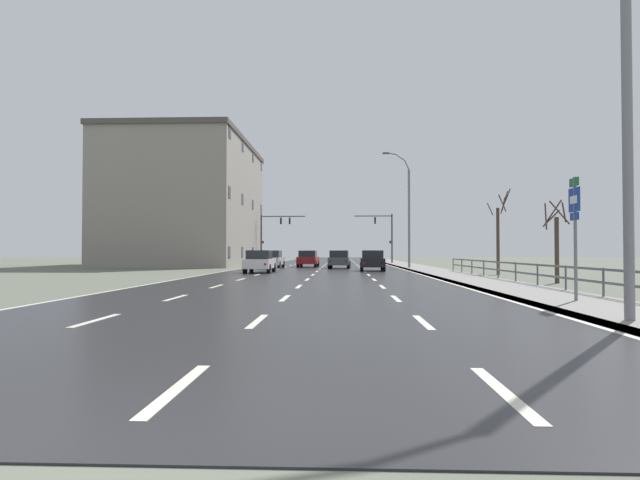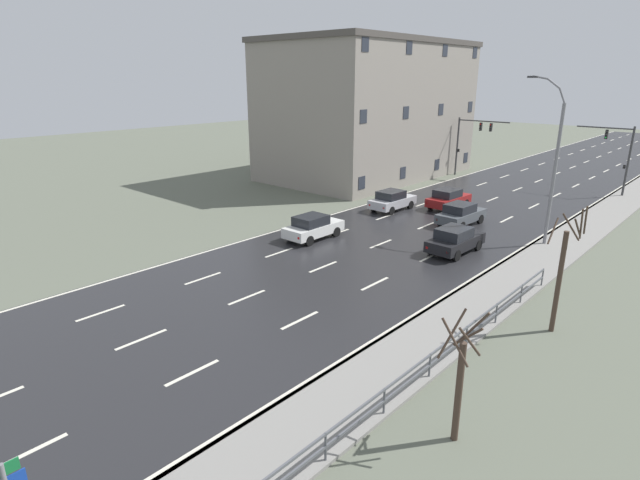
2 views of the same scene
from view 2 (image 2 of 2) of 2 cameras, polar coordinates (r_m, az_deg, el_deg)
name	(u,v)px [view 2 (image 2 of 2)]	position (r m, az deg, el deg)	size (l,w,h in m)	color
ground_plane	(479,206)	(43.00, 17.55, 3.73)	(160.00, 160.00, 0.12)	#5B6051
road_asphalt_strip	(533,183)	(53.92, 23.05, 5.97)	(14.00, 120.00, 0.03)	#232326
sidewalk_right	(631,195)	(51.85, 31.80, 4.32)	(3.00, 120.00, 0.12)	gray
guardrail	(357,418)	(15.17, 4.21, -19.46)	(0.07, 29.58, 1.00)	#515459
street_lamp_midground	(553,166)	(33.07, 24.90, 7.66)	(2.35, 0.24, 10.04)	slate
traffic_signal_right	(620,151)	(50.73, 30.87, 8.70)	(4.59, 0.36, 6.01)	#38383A
traffic_signal_left	(470,136)	(54.79, 16.66, 11.20)	(5.41, 0.36, 5.98)	#38383A
car_near_left	(448,199)	(40.99, 14.35, 4.58)	(1.97, 4.17, 1.57)	maroon
car_near_right	(313,227)	(32.11, -0.81, 1.50)	(1.84, 4.10, 1.57)	silver
car_mid_centre	(455,240)	(30.60, 15.07, 0.02)	(1.93, 4.15, 1.57)	black
car_distant	(392,200)	(39.59, 8.19, 4.50)	(1.92, 4.15, 1.57)	#B7B7BC
car_far_left	(461,214)	(36.52, 15.68, 2.86)	(2.00, 4.18, 1.57)	#474C51
brick_building	(369,110)	(53.61, 5.54, 14.51)	(13.33, 21.67, 13.45)	gray
bare_tree_near	(459,381)	(14.93, 15.54, -15.17)	(1.10, 1.14, 4.00)	#423328
bare_tree_mid	(561,273)	(22.03, 25.69, -3.45)	(1.26, 1.27, 5.48)	#423328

